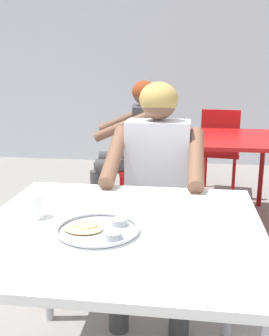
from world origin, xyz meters
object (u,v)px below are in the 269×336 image
thali_tray (98,229)px  patron_background (133,137)px  drinking_cup (34,206)px  table_background_red (228,147)px  chair_red_left (150,163)px  diner_foreground (156,177)px  chair_red_far (220,147)px  chair_foreground (159,202)px  table_foreground (120,243)px

thali_tray → patron_background: bearing=94.4°
drinking_cup → table_background_red: size_ratio=0.10×
patron_background → chair_red_left: bearing=-6.1°
diner_foreground → chair_red_far: diner_foreground is taller
drinking_cup → chair_foreground: chair_foreground is taller
table_foreground → patron_background: patron_background is taller
chair_red_left → diner_foreground: bearing=-83.0°
diner_foreground → chair_red_left: (-0.15, 1.23, -0.23)m
chair_red_far → table_foreground: bearing=-102.0°
thali_tray → table_background_red: thali_tray is taller
chair_red_far → thali_tray: bearing=-103.0°
thali_tray → chair_red_far: 2.78m
chair_foreground → diner_foreground: diner_foreground is taller
thali_tray → drinking_cup: 0.29m
chair_red_far → patron_background: size_ratio=0.75×
thali_tray → drinking_cup: (-0.27, 0.10, 0.04)m
thali_tray → chair_red_far: chair_red_far is taller
drinking_cup → chair_red_far: (0.89, 2.60, -0.27)m
table_foreground → table_background_red: size_ratio=1.13×
chair_red_left → patron_background: size_ratio=0.70×
chair_red_left → patron_background: 0.26m
chair_red_left → chair_red_far: 0.95m
drinking_cup → diner_foreground: size_ratio=0.07×
drinking_cup → diner_foreground: bearing=58.5°
drinking_cup → chair_red_left: bearing=82.3°
chair_red_left → patron_background: bearing=173.9°
chair_foreground → chair_red_left: (-0.15, 1.01, -0.01)m
table_background_red → drinking_cup: bearing=-115.2°
chair_foreground → chair_red_left: chair_foreground is taller
drinking_cup → table_background_red: 2.13m
chair_foreground → chair_red_far: (0.48, 1.71, 0.01)m
chair_red_left → table_background_red: bearing=2.4°
table_background_red → patron_background: (-0.79, -0.01, 0.06)m
patron_background → diner_foreground: bearing=-76.7°
table_foreground → chair_red_far: (0.56, 2.63, -0.15)m
thali_tray → chair_red_left: chair_red_left is taller
chair_foreground → chair_red_far: size_ratio=0.97×
patron_background → table_foreground: bearing=-83.5°
chair_foreground → diner_foreground: 0.31m
table_foreground → chair_foreground: chair_foreground is taller
table_foreground → patron_background: size_ratio=0.87×
chair_foreground → diner_foreground: (-0.00, -0.22, 0.22)m
table_foreground → thali_tray: 0.13m
diner_foreground → table_background_red: size_ratio=1.33×
chair_foreground → patron_background: size_ratio=0.73×
table_foreground → table_background_red: 2.03m
drinking_cup → chair_red_left: (0.26, 1.90, -0.29)m
diner_foreground → patron_background: diner_foreground is taller
chair_foreground → chair_red_far: chair_red_far is taller
patron_background → chair_red_far: bearing=41.3°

